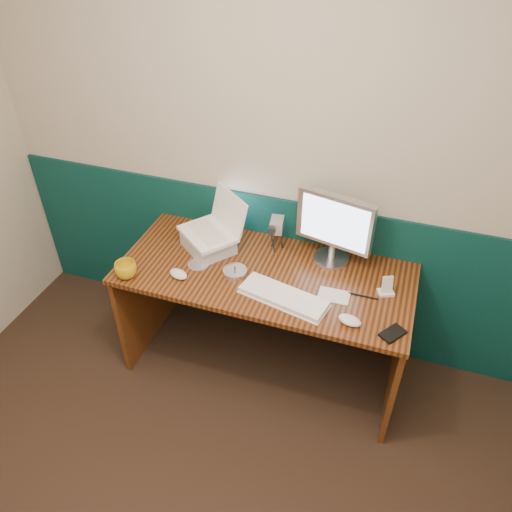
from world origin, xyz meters
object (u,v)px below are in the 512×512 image
at_px(desk, 264,321).
at_px(camcorder, 277,233).
at_px(mug, 126,270).
at_px(keyboard, 283,297).
at_px(monitor, 334,228).
at_px(laptop, 206,216).

xyz_separation_m(desk, camcorder, (-0.00, 0.22, 0.49)).
relative_size(desk, mug, 13.66).
bearing_deg(keyboard, monitor, 80.70).
relative_size(keyboard, mug, 3.88).
bearing_deg(laptop, monitor, 48.52).
relative_size(desk, laptop, 5.15).
distance_m(laptop, keyboard, 0.63).
bearing_deg(desk, laptop, 165.78).
relative_size(mug, camcorder, 0.52).
xyz_separation_m(laptop, mug, (-0.32, -0.37, -0.18)).
distance_m(laptop, camcorder, 0.41).
xyz_separation_m(monitor, keyboard, (-0.16, -0.40, -0.20)).
bearing_deg(monitor, desk, -132.26).
bearing_deg(laptop, keyboard, 10.86).
bearing_deg(monitor, camcorder, -166.87).
xyz_separation_m(laptop, monitor, (0.69, 0.13, -0.01)).
height_order(desk, laptop, laptop).
height_order(laptop, keyboard, laptop).
bearing_deg(monitor, mug, -141.10).
distance_m(monitor, camcorder, 0.34).
height_order(desk, mug, mug).
height_order(laptop, camcorder, laptop).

